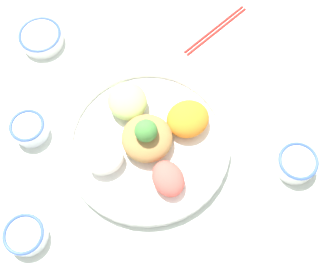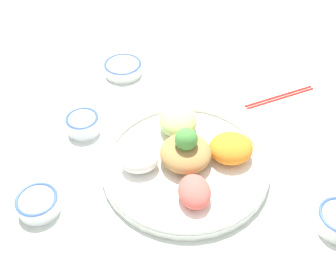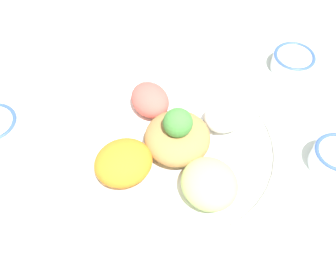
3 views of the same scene
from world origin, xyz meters
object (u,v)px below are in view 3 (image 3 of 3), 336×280
object	(u,v)px
rice_bowl_blue	(293,61)
serving_spoon_main	(131,27)
salad_platter	(177,147)
serving_spoon_extra	(319,104)
sauce_bowl_red	(335,157)

from	to	relation	value
rice_bowl_blue	serving_spoon_main	distance (m)	0.37
salad_platter	serving_spoon_extra	xyz separation A→B (m)	(0.30, -0.08, -0.02)
sauce_bowl_red	salad_platter	bearing A→B (deg)	138.98
sauce_bowl_red	rice_bowl_blue	size ratio (longest dim) A/B	0.93
rice_bowl_blue	serving_spoon_extra	distance (m)	0.11
rice_bowl_blue	serving_spoon_extra	bearing A→B (deg)	-105.91
salad_platter	rice_bowl_blue	bearing A→B (deg)	4.94
rice_bowl_blue	serving_spoon_main	size ratio (longest dim) A/B	0.70
rice_bowl_blue	salad_platter	bearing A→B (deg)	-175.06
rice_bowl_blue	serving_spoon_extra	size ratio (longest dim) A/B	0.67
salad_platter	sauce_bowl_red	bearing A→B (deg)	-41.02
salad_platter	serving_spoon_main	bearing A→B (deg)	69.65
serving_spoon_main	serving_spoon_extra	distance (m)	0.45
sauce_bowl_red	rice_bowl_blue	distance (m)	0.24
serving_spoon_main	serving_spoon_extra	world-z (taller)	same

